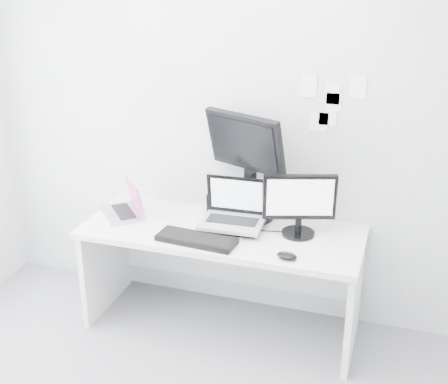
# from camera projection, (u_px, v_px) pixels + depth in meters

# --- Properties ---
(back_wall) EXTENTS (3.60, 0.00, 3.60)m
(back_wall) POSITION_uv_depth(u_px,v_px,m) (239.00, 122.00, 3.96)
(back_wall) COLOR silver
(back_wall) RESTS_ON ground
(desk) EXTENTS (1.80, 0.70, 0.73)m
(desk) POSITION_uv_depth(u_px,v_px,m) (222.00, 279.00, 4.03)
(desk) COLOR silver
(desk) RESTS_ON ground
(macbook) EXTENTS (0.41, 0.42, 0.25)m
(macbook) POSITION_uv_depth(u_px,v_px,m) (121.00, 198.00, 4.06)
(macbook) COLOR #A9A8AD
(macbook) RESTS_ON desk
(speaker) EXTENTS (0.10, 0.10, 0.15)m
(speaker) POSITION_uv_depth(u_px,v_px,m) (214.00, 204.00, 4.07)
(speaker) COLOR black
(speaker) RESTS_ON desk
(dell_laptop) EXTENTS (0.41, 0.33, 0.33)m
(dell_laptop) POSITION_uv_depth(u_px,v_px,m) (232.00, 206.00, 3.83)
(dell_laptop) COLOR #A1A3A9
(dell_laptop) RESTS_ON desk
(rear_monitor) EXTENTS (0.59, 0.40, 0.76)m
(rear_monitor) POSITION_uv_depth(u_px,v_px,m) (247.00, 166.00, 3.88)
(rear_monitor) COLOR black
(rear_monitor) RESTS_ON desk
(samsung_monitor) EXTENTS (0.50, 0.34, 0.42)m
(samsung_monitor) POSITION_uv_depth(u_px,v_px,m) (299.00, 204.00, 3.74)
(samsung_monitor) COLOR black
(samsung_monitor) RESTS_ON desk
(keyboard) EXTENTS (0.51, 0.22, 0.03)m
(keyboard) POSITION_uv_depth(u_px,v_px,m) (197.00, 239.00, 3.72)
(keyboard) COLOR black
(keyboard) RESTS_ON desk
(mouse) EXTENTS (0.13, 0.10, 0.04)m
(mouse) POSITION_uv_depth(u_px,v_px,m) (287.00, 256.00, 3.52)
(mouse) COLOR black
(mouse) RESTS_ON desk
(wall_note_0) EXTENTS (0.10, 0.00, 0.14)m
(wall_note_0) POSITION_uv_depth(u_px,v_px,m) (309.00, 86.00, 3.73)
(wall_note_0) COLOR white
(wall_note_0) RESTS_ON back_wall
(wall_note_1) EXTENTS (0.09, 0.00, 0.13)m
(wall_note_1) POSITION_uv_depth(u_px,v_px,m) (333.00, 94.00, 3.70)
(wall_note_1) COLOR white
(wall_note_1) RESTS_ON back_wall
(wall_note_2) EXTENTS (0.10, 0.00, 0.14)m
(wall_note_2) POSITION_uv_depth(u_px,v_px,m) (358.00, 87.00, 3.64)
(wall_note_2) COLOR white
(wall_note_2) RESTS_ON back_wall
(wall_note_3) EXTENTS (0.11, 0.00, 0.08)m
(wall_note_3) POSITION_uv_depth(u_px,v_px,m) (328.00, 119.00, 3.77)
(wall_note_3) COLOR white
(wall_note_3) RESTS_ON back_wall
(wall_note_4) EXTENTS (0.09, 0.00, 0.13)m
(wall_note_4) POSITION_uv_depth(u_px,v_px,m) (333.00, 103.00, 3.72)
(wall_note_4) COLOR white
(wall_note_4) RESTS_ON back_wall
(wall_note_5) EXTENTS (0.12, 0.00, 0.12)m
(wall_note_5) POSITION_uv_depth(u_px,v_px,m) (319.00, 122.00, 3.79)
(wall_note_5) COLOR white
(wall_note_5) RESTS_ON back_wall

